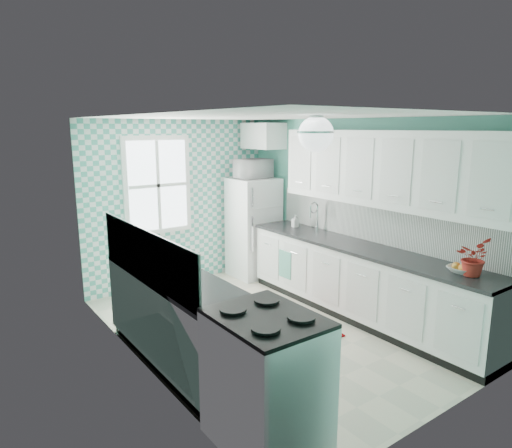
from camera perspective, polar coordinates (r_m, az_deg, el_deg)
floor at (r=5.64m, az=1.11°, el=-13.13°), size 3.00×4.40×0.02m
ceiling at (r=5.11m, az=1.22°, el=13.41°), size 3.00×4.40×0.02m
wall_back at (r=7.09m, az=-9.67°, el=2.62°), size 3.00×0.02×2.50m
wall_front at (r=3.77m, az=21.96°, el=-6.40°), size 3.00×0.02×2.50m
wall_left at (r=4.51m, az=-14.36°, el=-2.96°), size 0.02×4.40×2.50m
wall_right at (r=6.24m, az=12.30°, el=1.25°), size 0.02×4.40×2.50m
accent_wall at (r=7.07m, az=-9.59°, el=2.60°), size 3.00×0.01×2.50m
window at (r=6.85m, az=-12.20°, el=4.74°), size 1.04×0.05×1.44m
backsplash_right at (r=5.98m, az=14.98°, el=0.12°), size 0.02×3.60×0.51m
backsplash_left at (r=4.46m, az=-13.71°, el=-3.81°), size 0.02×2.15×0.51m
upper_cabinets_right at (r=5.64m, az=15.96°, el=6.61°), size 0.33×3.20×0.90m
upper_cabinet_fridge at (r=7.35m, az=0.68°, el=10.96°), size 0.40×0.74×0.40m
ceiling_light at (r=4.49m, az=7.50°, el=11.12°), size 0.34×0.34×0.35m
base_cabinets_right at (r=5.96m, az=12.82°, el=-7.24°), size 0.60×3.60×0.90m
countertop_right at (r=5.81m, az=12.94°, el=-2.90°), size 0.63×3.60×0.04m
base_cabinets_left at (r=4.82m, az=-10.03°, el=-11.85°), size 0.60×2.15×0.90m
countertop_left at (r=4.66m, az=-10.07°, el=-6.51°), size 0.63×2.15×0.04m
fridge at (r=7.37m, az=-0.32°, el=-0.43°), size 0.69×0.69×1.59m
stove at (r=3.61m, az=1.27°, el=-18.78°), size 0.68×0.85×1.03m
sink at (r=6.50m, az=6.46°, el=-1.00°), size 0.52×0.44×0.53m
rug at (r=5.71m, az=4.66°, el=-12.65°), size 0.81×1.10×0.02m
dish_towel at (r=6.49m, az=3.65°, el=-5.07°), size 0.03×0.26×0.39m
fruit_bowl at (r=5.09m, az=24.28°, el=-5.21°), size 0.26×0.26×0.07m
potted_plant at (r=5.00m, az=25.44°, el=-3.76°), size 0.41×0.39×0.37m
soap_bottle at (r=6.75m, az=4.91°, el=0.38°), size 0.09×0.09×0.18m
microwave at (r=7.23m, az=-0.33°, el=6.92°), size 0.57×0.41×0.30m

